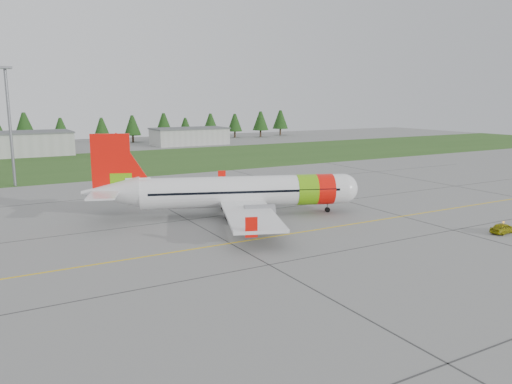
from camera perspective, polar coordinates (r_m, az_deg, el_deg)
ground at (r=55.27m, az=15.03°, el=-5.56°), size 320.00×320.00×0.00m
aircraft at (r=64.85m, az=-2.07°, el=0.02°), size 34.34×32.64×10.85m
follow_me_car at (r=63.01m, az=26.47°, el=-2.70°), size 1.28×1.48×3.51m
service_van at (r=91.00m, az=-13.08°, el=2.05°), size 1.37×1.30×3.88m
grass_strip at (r=126.23m, az=-11.98°, el=3.54°), size 320.00×50.00×0.03m
taxi_guideline at (r=60.98m, az=9.77°, el=-3.82°), size 120.00×0.25×0.02m
hangar_west at (r=148.23m, az=-26.56°, el=4.84°), size 32.00×14.00×6.00m
hangar_east at (r=168.15m, az=-7.61°, el=6.27°), size 24.00×12.00×5.20m
floodlight_mast at (r=95.84m, az=-26.28°, el=6.51°), size 0.50×0.50×20.00m
treeline at (r=179.82m, az=-17.52°, el=6.92°), size 160.00×8.00×10.00m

